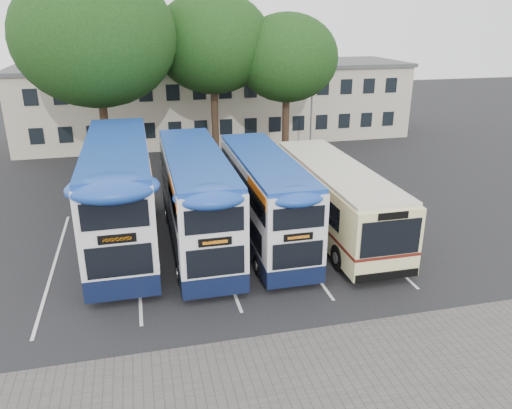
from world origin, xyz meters
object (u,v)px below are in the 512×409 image
at_px(lamp_post, 313,86).
at_px(bus_single, 334,195).
at_px(tree_left, 95,37).
at_px(tree_right, 287,58).
at_px(tree_mid, 213,43).
at_px(bus_dd_right, 265,196).
at_px(bus_dd_left, 120,189).
at_px(bus_dd_mid, 196,196).

distance_m(lamp_post, bus_single, 15.23).
height_order(tree_left, tree_right, tree_left).
bearing_deg(tree_mid, bus_dd_right, -89.71).
bearing_deg(bus_dd_left, tree_left, 95.45).
height_order(tree_right, bus_dd_mid, tree_right).
distance_m(tree_mid, bus_single, 15.12).
relative_size(tree_left, tree_right, 1.26).
relative_size(tree_mid, bus_dd_right, 1.18).
height_order(tree_right, bus_dd_right, tree_right).
distance_m(tree_right, bus_dd_mid, 15.17).
xyz_separation_m(tree_right, bus_dd_right, (-4.70, -12.36, -5.02)).
bearing_deg(bus_dd_mid, tree_mid, 77.27).
relative_size(lamp_post, bus_dd_right, 0.93).
xyz_separation_m(lamp_post, bus_dd_mid, (-10.51, -14.43, -2.69)).
distance_m(tree_left, tree_mid, 7.62).
bearing_deg(bus_dd_right, lamp_post, 63.20).
distance_m(lamp_post, tree_mid, 8.21).
height_order(tree_left, bus_single, tree_left).
height_order(bus_dd_left, bus_single, bus_dd_left).
relative_size(lamp_post, bus_dd_mid, 0.87).
bearing_deg(bus_dd_left, tree_mid, 62.82).
relative_size(tree_mid, bus_single, 1.04).
bearing_deg(tree_mid, tree_left, -162.86).
bearing_deg(tree_left, bus_dd_mid, -68.95).
xyz_separation_m(tree_right, bus_dd_left, (-11.08, -11.05, -4.64)).
xyz_separation_m(tree_left, tree_mid, (7.27, 2.24, -0.51)).
xyz_separation_m(tree_mid, bus_dd_mid, (-3.01, -13.31, -5.81)).
height_order(tree_mid, tree_right, tree_mid).
bearing_deg(bus_dd_right, tree_left, 122.88).
relative_size(tree_right, bus_dd_mid, 0.97).
bearing_deg(bus_single, lamp_post, 74.83).
bearing_deg(tree_mid, bus_dd_left, -117.18).
xyz_separation_m(lamp_post, tree_mid, (-7.50, -1.12, 3.13)).
distance_m(bus_dd_left, bus_single, 9.99).
distance_m(tree_left, bus_dd_left, 11.79).
relative_size(lamp_post, bus_single, 0.82).
bearing_deg(bus_dd_right, bus_single, 5.62).
bearing_deg(bus_dd_left, bus_dd_mid, -17.24).
height_order(tree_mid, bus_single, tree_mid).
bearing_deg(tree_right, tree_mid, 165.50).
height_order(lamp_post, tree_left, tree_left).
distance_m(lamp_post, tree_right, 4.21).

